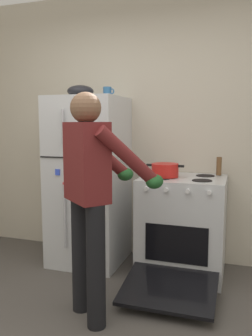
{
  "coord_description": "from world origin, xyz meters",
  "views": [
    {
      "loc": [
        0.88,
        -1.57,
        1.39
      ],
      "look_at": [
        -0.07,
        1.32,
        1.0
      ],
      "focal_mm": 37.24,
      "sensor_mm": 36.0,
      "label": 1
    }
  ],
  "objects_px": {
    "refrigerator": "(89,181)",
    "pepper_mill": "(219,166)",
    "person_cook": "(92,186)",
    "red_pot": "(165,170)",
    "coffee_mug": "(108,92)",
    "mixing_bowl": "(80,91)",
    "stove_range": "(182,227)"
  },
  "relations": [
    {
      "from": "stove_range",
      "to": "coffee_mug",
      "type": "height_order",
      "value": "coffee_mug"
    },
    {
      "from": "refrigerator",
      "to": "pepper_mill",
      "type": "bearing_deg",
      "value": 9.21
    },
    {
      "from": "stove_range",
      "to": "person_cook",
      "type": "relative_size",
      "value": 0.76
    },
    {
      "from": "refrigerator",
      "to": "red_pot",
      "type": "relative_size",
      "value": 4.77
    },
    {
      "from": "person_cook",
      "to": "pepper_mill",
      "type": "height_order",
      "value": "person_cook"
    },
    {
      "from": "pepper_mill",
      "to": "mixing_bowl",
      "type": "bearing_deg",
      "value": -171.36
    },
    {
      "from": "mixing_bowl",
      "to": "red_pot",
      "type": "bearing_deg",
      "value": -3.34
    },
    {
      "from": "pepper_mill",
      "to": "person_cook",
      "type": "bearing_deg",
      "value": -124.2
    },
    {
      "from": "refrigerator",
      "to": "pepper_mill",
      "type": "xyz_separation_m",
      "value": [
        1.24,
        0.2,
        0.17
      ]
    },
    {
      "from": "refrigerator",
      "to": "person_cook",
      "type": "xyz_separation_m",
      "value": [
        0.45,
        -0.95,
        0.14
      ]
    },
    {
      "from": "refrigerator",
      "to": "pepper_mill",
      "type": "height_order",
      "value": "refrigerator"
    },
    {
      "from": "stove_range",
      "to": "mixing_bowl",
      "type": "height_order",
      "value": "mixing_bowl"
    },
    {
      "from": "refrigerator",
      "to": "coffee_mug",
      "type": "distance_m",
      "value": 0.89
    },
    {
      "from": "refrigerator",
      "to": "mixing_bowl",
      "type": "bearing_deg",
      "value": 179.78
    },
    {
      "from": "refrigerator",
      "to": "red_pot",
      "type": "distance_m",
      "value": 0.79
    },
    {
      "from": "pepper_mill",
      "to": "mixing_bowl",
      "type": "distance_m",
      "value": 1.51
    },
    {
      "from": "person_cook",
      "to": "red_pot",
      "type": "xyz_separation_m",
      "value": [
        0.32,
        0.9,
        0.01
      ]
    },
    {
      "from": "person_cook",
      "to": "coffee_mug",
      "type": "relative_size",
      "value": 14.28
    },
    {
      "from": "red_pot",
      "to": "pepper_mill",
      "type": "bearing_deg",
      "value": 28.52
    },
    {
      "from": "refrigerator",
      "to": "coffee_mug",
      "type": "height_order",
      "value": "coffee_mug"
    },
    {
      "from": "coffee_mug",
      "to": "person_cook",
      "type": "bearing_deg",
      "value": -74.98
    },
    {
      "from": "pepper_mill",
      "to": "stove_range",
      "type": "bearing_deg",
      "value": -144.02
    },
    {
      "from": "refrigerator",
      "to": "pepper_mill",
      "type": "distance_m",
      "value": 1.26
    },
    {
      "from": "red_pot",
      "to": "mixing_bowl",
      "type": "relative_size",
      "value": 1.35
    },
    {
      "from": "person_cook",
      "to": "red_pot",
      "type": "relative_size",
      "value": 4.64
    },
    {
      "from": "refrigerator",
      "to": "mixing_bowl",
      "type": "xyz_separation_m",
      "value": [
        -0.08,
        0.0,
        0.88
      ]
    },
    {
      "from": "coffee_mug",
      "to": "mixing_bowl",
      "type": "distance_m",
      "value": 0.27
    },
    {
      "from": "refrigerator",
      "to": "person_cook",
      "type": "distance_m",
      "value": 1.06
    },
    {
      "from": "mixing_bowl",
      "to": "stove_range",
      "type": "bearing_deg",
      "value": -1.0
    },
    {
      "from": "stove_range",
      "to": "coffee_mug",
      "type": "xyz_separation_m",
      "value": [
        -0.75,
        0.07,
        1.25
      ]
    },
    {
      "from": "person_cook",
      "to": "mixing_bowl",
      "type": "bearing_deg",
      "value": 119.14
    },
    {
      "from": "pepper_mill",
      "to": "coffee_mug",
      "type": "bearing_deg",
      "value": -171.9
    }
  ]
}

